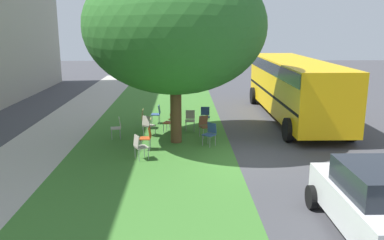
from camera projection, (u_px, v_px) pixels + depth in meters
The scene contains 18 objects.
ground at pixel (242, 159), 13.94m from camera, with size 80.00×80.00×0.00m, color #424247.
grass_verge at pixel (150, 159), 13.87m from camera, with size 48.00×6.00×0.01m, color #3D752D.
sidewalk_strip at pixel (22, 160), 13.76m from camera, with size 48.00×2.80×0.01m, color #ADA89E.
street_tree at pixel (175, 27), 14.92m from camera, with size 6.82×6.82×7.00m.
chair_0 at pixel (139, 145), 13.73m from camera, with size 0.56×0.57×0.88m.
chair_1 at pixel (190, 119), 17.65m from camera, with size 0.45×0.44×0.88m.
chair_2 at pixel (147, 136), 14.83m from camera, with size 0.44×0.44×0.88m.
chair_3 at pixel (145, 117), 17.91m from camera, with size 0.43×0.43×0.88m.
chair_4 at pixel (205, 115), 18.39m from camera, with size 0.45×0.44×0.88m.
chair_5 at pixel (117, 126), 16.32m from camera, with size 0.49×0.49×0.88m.
chair_6 at pixel (170, 121), 17.22m from camera, with size 0.53×0.54×0.88m.
chair_7 at pixel (176, 117), 17.91m from camera, with size 0.59×0.59×0.88m.
chair_8 at pixel (205, 125), 16.58m from camera, with size 0.56×0.55×0.88m.
chair_9 at pixel (210, 132), 15.37m from camera, with size 0.59×0.59×0.88m.
chair_10 at pixel (157, 113), 18.82m from camera, with size 0.44×0.45×0.88m.
chair_11 at pixel (148, 124), 16.67m from camera, with size 0.59×0.59×0.88m.
parked_car at pixel (375, 201), 8.60m from camera, with size 3.70×1.92×1.65m.
school_bus at pixel (294, 84), 19.54m from camera, with size 10.40×2.80×2.88m.
Camera 1 is at (-13.21, 2.06, 4.52)m, focal length 37.50 mm.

